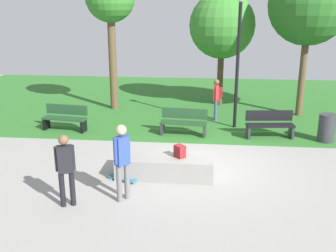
% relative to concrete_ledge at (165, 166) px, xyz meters
% --- Properties ---
extents(ground_plane, '(28.00, 28.00, 0.00)m').
position_rel_concrete_ledge_xyz_m(ground_plane, '(1.00, 0.92, -0.27)').
color(ground_plane, gray).
extents(grass_lawn, '(26.60, 12.33, 0.01)m').
position_rel_concrete_ledge_xyz_m(grass_lawn, '(1.00, 8.75, -0.27)').
color(grass_lawn, '#2D6B28').
rests_on(grass_lawn, ground_plane).
extents(concrete_ledge, '(2.51, 0.96, 0.54)m').
position_rel_concrete_ledge_xyz_m(concrete_ledge, '(0.00, 0.00, 0.00)').
color(concrete_ledge, gray).
rests_on(concrete_ledge, ground_plane).
extents(backpack_on_ledge, '(0.34, 0.34, 0.32)m').
position_rel_concrete_ledge_xyz_m(backpack_on_ledge, '(0.39, -0.01, 0.43)').
color(backpack_on_ledge, maroon).
rests_on(backpack_on_ledge, concrete_ledge).
extents(skater_performing_trick, '(0.41, 0.30, 1.67)m').
position_rel_concrete_ledge_xyz_m(skater_performing_trick, '(-1.98, -1.82, 0.70)').
color(skater_performing_trick, black).
rests_on(skater_performing_trick, ground_plane).
extents(skater_watching, '(0.36, 0.37, 1.81)m').
position_rel_concrete_ledge_xyz_m(skater_watching, '(-0.81, -1.43, 0.80)').
color(skater_watching, slate).
rests_on(skater_watching, ground_plane).
extents(skateboard_by_ledge, '(0.81, 0.50, 0.08)m').
position_rel_concrete_ledge_xyz_m(skateboard_by_ledge, '(-1.06, -0.42, -0.21)').
color(skateboard_by_ledge, teal).
rests_on(skateboard_by_ledge, ground_plane).
extents(park_bench_by_oak, '(1.64, 0.65, 0.91)m').
position_rel_concrete_ledge_xyz_m(park_bench_by_oak, '(3.20, 3.51, 0.21)').
color(park_bench_by_oak, black).
rests_on(park_bench_by_oak, ground_plane).
extents(park_bench_far_right, '(1.65, 0.69, 0.91)m').
position_rel_concrete_ledge_xyz_m(park_bench_far_right, '(-4.00, 3.62, 0.21)').
color(park_bench_far_right, '#1E4223').
rests_on(park_bench_far_right, ground_plane).
extents(park_bench_far_left, '(1.64, 0.61, 0.91)m').
position_rel_concrete_ledge_xyz_m(park_bench_far_left, '(0.28, 3.49, 0.21)').
color(park_bench_far_left, '#1E4223').
rests_on(park_bench_far_left, ground_plane).
extents(tree_leaning_ash, '(2.04, 2.04, 5.68)m').
position_rel_concrete_ledge_xyz_m(tree_leaning_ash, '(-2.97, 6.87, 4.27)').
color(tree_leaning_ash, brown).
rests_on(tree_leaning_ash, grass_lawn).
extents(tree_slender_maple, '(3.13, 3.13, 5.95)m').
position_rel_concrete_ledge_xyz_m(tree_slender_maple, '(4.83, 6.55, 4.09)').
color(tree_slender_maple, brown).
rests_on(tree_slender_maple, grass_lawn).
extents(tree_broad_elm, '(2.84, 2.84, 4.94)m').
position_rel_concrete_ledge_xyz_m(tree_broad_elm, '(1.62, 8.04, 3.23)').
color(tree_broad_elm, '#4C3823').
rests_on(tree_broad_elm, grass_lawn).
extents(lamp_post, '(0.28, 0.28, 4.70)m').
position_rel_concrete_ledge_xyz_m(lamp_post, '(2.10, 4.58, 2.55)').
color(lamp_post, black).
rests_on(lamp_post, ground_plane).
extents(trash_bin, '(0.53, 0.53, 0.93)m').
position_rel_concrete_ledge_xyz_m(trash_bin, '(4.99, 3.26, 0.19)').
color(trash_bin, '#333338').
rests_on(trash_bin, ground_plane).
extents(pedestrian_with_backpack, '(0.35, 0.43, 1.61)m').
position_rel_concrete_ledge_xyz_m(pedestrian_with_backpack, '(1.43, 5.51, 0.69)').
color(pedestrian_with_backpack, '#3F5184').
rests_on(pedestrian_with_backpack, ground_plane).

